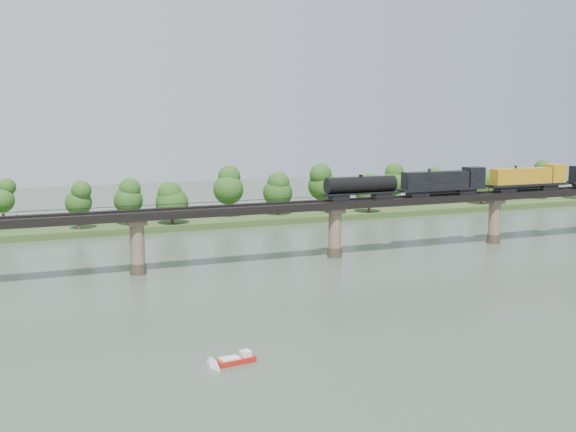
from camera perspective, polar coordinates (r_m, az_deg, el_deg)
name	(u,v)px	position (r m, az deg, el deg)	size (l,w,h in m)	color
ground	(417,290)	(121.86, 10.12, -5.76)	(400.00, 400.00, 0.00)	#354335
far_bank	(244,217)	(196.98, -3.53, -0.11)	(300.00, 24.00, 1.60)	#2C461C
bridge	(335,230)	(146.23, 3.73, -1.15)	(236.00, 30.00, 11.50)	#473A2D
bridge_superstructure	(335,199)	(145.34, 3.75, 1.32)	(220.00, 4.90, 0.75)	black
far_treeline	(219,191)	(189.16, -5.44, 1.98)	(289.06, 17.54, 13.60)	#382619
freight_train	(500,180)	(167.71, 16.42, 2.77)	(84.70, 3.30, 5.83)	black
motorboat	(236,359)	(86.17, -4.12, -11.24)	(4.90, 2.29, 1.32)	#A71B13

